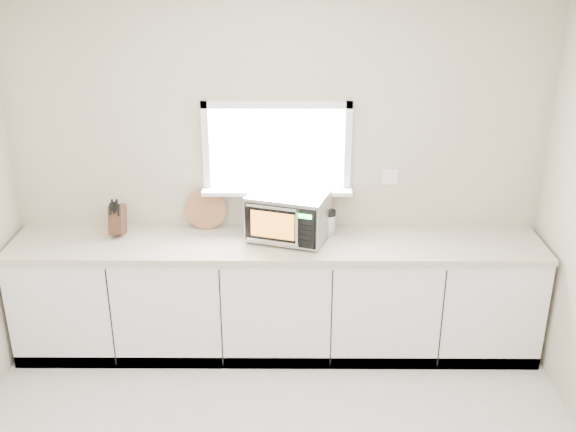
{
  "coord_description": "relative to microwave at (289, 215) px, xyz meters",
  "views": [
    {
      "loc": [
        0.11,
        -2.81,
        3.0
      ],
      "look_at": [
        0.08,
        1.55,
        1.18
      ],
      "focal_mm": 42.0,
      "sensor_mm": 36.0,
      "label": 1
    }
  ],
  "objects": [
    {
      "name": "back_wall",
      "position": [
        -0.09,
        0.24,
        0.26
      ],
      "size": [
        4.0,
        0.17,
        2.7
      ],
      "color": "#B6AC91",
      "rests_on": "ground"
    },
    {
      "name": "cutting_board",
      "position": [
        -0.64,
        0.18,
        -0.03
      ],
      "size": [
        0.31,
        0.07,
        0.31
      ],
      "primitive_type": "cylinder",
      "rotation": [
        1.4,
        0.0,
        0.0
      ],
      "color": "#946439",
      "rests_on": "countertop"
    },
    {
      "name": "cabinets",
      "position": [
        -0.09,
        -0.06,
        -0.67
      ],
      "size": [
        3.92,
        0.6,
        0.88
      ],
      "primitive_type": "cube",
      "color": "white",
      "rests_on": "ground"
    },
    {
      "name": "knife_block",
      "position": [
        -1.28,
        0.05,
        -0.06
      ],
      "size": [
        0.1,
        0.21,
        0.3
      ],
      "rotation": [
        0.0,
        0.0,
        -0.01
      ],
      "color": "#452318",
      "rests_on": "countertop"
    },
    {
      "name": "countertop",
      "position": [
        -0.09,
        -0.07,
        -0.21
      ],
      "size": [
        3.92,
        0.64,
        0.04
      ],
      "primitive_type": "cube",
      "color": "#BBB29A",
      "rests_on": "cabinets"
    },
    {
      "name": "coffee_grinder",
      "position": [
        0.29,
        0.07,
        -0.09
      ],
      "size": [
        0.13,
        0.13,
        0.2
      ],
      "rotation": [
        0.0,
        0.0,
        -0.18
      ],
      "color": "#B7B9BF",
      "rests_on": "countertop"
    },
    {
      "name": "microwave",
      "position": [
        0.0,
        0.0,
        0.0
      ],
      "size": [
        0.65,
        0.57,
        0.36
      ],
      "rotation": [
        0.0,
        0.0,
        -0.31
      ],
      "color": "black",
      "rests_on": "countertop"
    }
  ]
}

